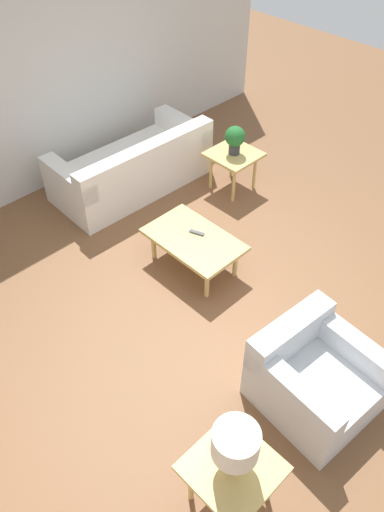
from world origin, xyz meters
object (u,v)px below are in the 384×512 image
armchair (313,377)px  side_table_lamp (232,471)px  potted_plant (235,138)px  coffee_table (194,241)px  side_table_plant (234,158)px  sofa (134,168)px  table_lamp (235,445)px

armchair → side_table_lamp: armchair is taller
side_table_lamp → potted_plant: size_ratio=1.62×
coffee_table → side_table_plant: size_ratio=1.77×
sofa → side_table_lamp: (-3.50, 2.01, 0.16)m
side_table_lamp → table_lamp: (0.00, 0.00, 0.38)m
coffee_table → table_lamp: (-1.92, 1.52, 0.48)m
sofa → coffee_table: 1.66m
sofa → side_table_plant: bearing=136.3°
armchair → coffee_table: size_ratio=0.94×
sofa → potted_plant: 1.33m
side_table_plant → potted_plant: size_ratio=1.62×
coffee_table → side_table_lamp: (-1.92, 1.52, 0.09)m
side_table_plant → sofa: bearing=44.7°
potted_plant → table_lamp: 3.89m
side_table_lamp → potted_plant: bearing=-48.0°
potted_plant → table_lamp: size_ratio=0.80×
potted_plant → table_lamp: (-2.60, 2.89, 0.10)m
sofa → coffee_table: (-1.58, 0.49, 0.07)m
coffee_table → armchair: bearing=166.9°
sofa → side_table_lamp: bearing=61.7°
sofa → armchair: sofa is taller
side_table_plant → coffee_table: bearing=116.6°
coffee_table → side_table_plant: bearing=-63.4°
sofa → table_lamp: (-3.50, 2.01, 0.55)m
side_table_plant → potted_plant: (0.00, -0.00, 0.28)m
potted_plant → coffee_table: bearing=116.6°
coffee_table → side_table_plant: 1.54m
potted_plant → armchair: bearing=144.4°
armchair → side_table_plant: armchair is taller
sofa → table_lamp: bearing=61.7°
sofa → armchair: bearing=76.6°
sofa → side_table_plant: size_ratio=3.49×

